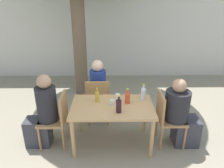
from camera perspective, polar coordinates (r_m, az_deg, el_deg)
The scene contains 15 objects.
ground_plane at distance 3.90m, azimuth 0.06°, elevation -15.08°, with size 30.00×30.00×0.00m, color gray.
cafe_building_wall at distance 6.44m, azimuth -0.33°, elevation 14.04°, with size 10.00×0.08×2.80m.
dining_table_front at distance 3.54m, azimuth 0.06°, elevation -6.94°, with size 1.32×0.82×0.73m.
patio_chair_0 at distance 3.70m, azimuth -14.05°, elevation -8.28°, with size 0.44×0.44×0.93m.
patio_chair_1 at distance 3.72m, azimuth 14.08°, elevation -8.10°, with size 0.44×0.44×0.93m.
patio_chair_2 at distance 4.17m, azimuth -3.69°, elevation -3.82°, with size 0.44×0.44×0.93m.
person_seated_0 at distance 3.74m, azimuth -17.63°, elevation -7.69°, with size 0.56×0.32×1.26m.
person_seated_1 at distance 3.78m, azimuth 17.55°, elevation -7.86°, with size 0.60×0.40×1.18m.
person_seated_2 at distance 4.37m, azimuth -3.56°, elevation -2.12°, with size 0.31×0.55×1.25m.
oil_cruet_0 at distance 3.59m, azimuth -3.87°, elevation -3.28°, with size 0.06×0.06×0.25m.
wine_bottle_1 at distance 3.28m, azimuth 1.77°, elevation -5.70°, with size 0.08×0.08×0.28m.
soda_bottle_2 at distance 3.55m, azimuth 4.05°, elevation -3.56°, with size 0.08×0.08×0.26m.
water_bottle_3 at distance 3.67m, azimuth 8.15°, elevation -2.55°, with size 0.08×0.08×0.29m.
drinking_glass_0 at distance 3.70m, azimuth 1.51°, elevation -3.26°, with size 0.08×0.08×0.09m.
drinking_glass_1 at distance 3.51m, azimuth 0.12°, elevation -4.85°, with size 0.08×0.08×0.09m.
Camera 1 is at (-0.04, -3.07, 2.41)m, focal length 35.00 mm.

